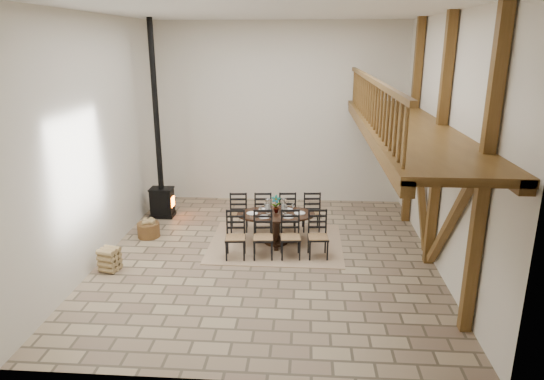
# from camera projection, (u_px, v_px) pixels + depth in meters

# --- Properties ---
(ground) EXTENTS (8.00, 8.00, 0.00)m
(ground) POSITION_uv_depth(u_px,v_px,m) (268.00, 257.00, 10.43)
(ground) COLOR tan
(ground) RESTS_ON ground
(room_shell) EXTENTS (7.02, 8.02, 5.01)m
(room_shell) POSITION_uv_depth(u_px,v_px,m) (328.00, 118.00, 9.47)
(room_shell) COLOR beige
(room_shell) RESTS_ON ground
(rug) EXTENTS (3.00, 2.50, 0.02)m
(rug) POSITION_uv_depth(u_px,v_px,m) (276.00, 243.00, 11.14)
(rug) COLOR tan
(rug) RESTS_ON ground
(dining_table) EXTENTS (2.35, 2.15, 1.14)m
(dining_table) POSITION_uv_depth(u_px,v_px,m) (276.00, 228.00, 11.04)
(dining_table) COLOR black
(dining_table) RESTS_ON ground
(wood_stove) EXTENTS (0.61, 0.47, 5.00)m
(wood_stove) POSITION_uv_depth(u_px,v_px,m) (160.00, 175.00, 12.53)
(wood_stove) COLOR black
(wood_stove) RESTS_ON ground
(log_basket) EXTENTS (0.52, 0.52, 0.43)m
(log_basket) POSITION_uv_depth(u_px,v_px,m) (149.00, 229.00, 11.46)
(log_basket) COLOR brown
(log_basket) RESTS_ON ground
(log_stack) EXTENTS (0.43, 0.44, 0.49)m
(log_stack) POSITION_uv_depth(u_px,v_px,m) (110.00, 259.00, 9.75)
(log_stack) COLOR tan
(log_stack) RESTS_ON ground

